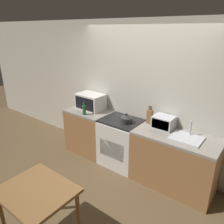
{
  "coord_description": "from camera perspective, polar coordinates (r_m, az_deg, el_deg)",
  "views": [
    {
      "loc": [
        1.83,
        -2.34,
        2.44
      ],
      "look_at": [
        -0.36,
        0.52,
        1.05
      ],
      "focal_mm": 35.0,
      "sensor_mm": 36.0,
      "label": 1
    }
  ],
  "objects": [
    {
      "name": "ground_plane",
      "position": [
        3.84,
        -0.48,
        -18.3
      ],
      "size": [
        16.0,
        16.0,
        0.0
      ],
      "primitive_type": "plane",
      "color": "brown"
    },
    {
      "name": "wall_back",
      "position": [
        3.94,
        8.09,
        4.07
      ],
      "size": [
        10.0,
        0.06,
        2.6
      ],
      "color": "beige",
      "rests_on": "ground_plane"
    },
    {
      "name": "counter_left_run",
      "position": [
        4.57,
        -5.82,
        -4.88
      ],
      "size": [
        0.88,
        0.62,
        0.9
      ],
      "color": "olive",
      "rests_on": "ground_plane"
    },
    {
      "name": "counter_right_run",
      "position": [
        3.71,
        15.76,
        -12.22
      ],
      "size": [
        1.31,
        0.62,
        0.9
      ],
      "color": "olive",
      "rests_on": "ground_plane"
    },
    {
      "name": "stove_range",
      "position": [
        4.11,
        2.48,
        -7.92
      ],
      "size": [
        0.73,
        0.62,
        0.9
      ],
      "color": "silver",
      "rests_on": "ground_plane"
    },
    {
      "name": "kettle",
      "position": [
        3.78,
        3.73,
        -1.81
      ],
      "size": [
        0.21,
        0.21,
        0.18
      ],
      "color": "#2D2D2D",
      "rests_on": "stove_range"
    },
    {
      "name": "microwave",
      "position": [
        4.43,
        -5.58,
        2.75
      ],
      "size": [
        0.55,
        0.38,
        0.31
      ],
      "color": "silver",
      "rests_on": "counter_left_run"
    },
    {
      "name": "bottle",
      "position": [
        4.16,
        -7.28,
        0.58
      ],
      "size": [
        0.06,
        0.06,
        0.25
      ],
      "color": "#1E662D",
      "rests_on": "counter_left_run"
    },
    {
      "name": "knife_block",
      "position": [
        3.78,
        9.84,
        -1.17
      ],
      "size": [
        0.1,
        0.06,
        0.32
      ],
      "color": "brown",
      "rests_on": "counter_right_run"
    },
    {
      "name": "toaster_oven",
      "position": [
        3.67,
        13.33,
        -2.58
      ],
      "size": [
        0.33,
        0.27,
        0.2
      ],
      "color": "silver",
      "rests_on": "counter_right_run"
    },
    {
      "name": "sink_basin",
      "position": [
        3.45,
        18.92,
        -6.37
      ],
      "size": [
        0.45,
        0.37,
        0.24
      ],
      "color": "silver",
      "rests_on": "counter_right_run"
    },
    {
      "name": "dining_table",
      "position": [
        2.81,
        -18.91,
        -20.33
      ],
      "size": [
        0.82,
        0.68,
        0.74
      ],
      "color": "brown",
      "rests_on": "ground_plane"
    }
  ]
}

